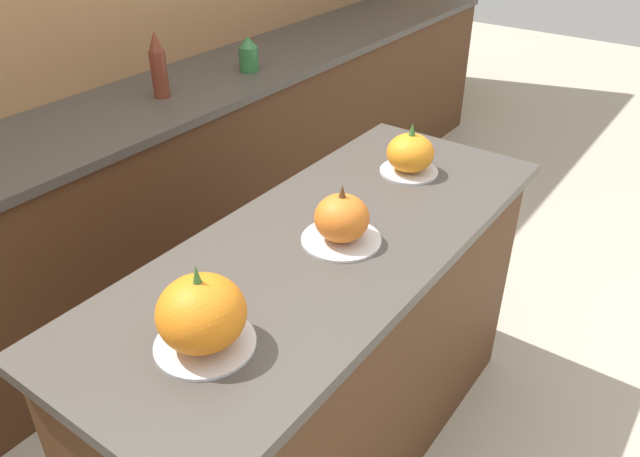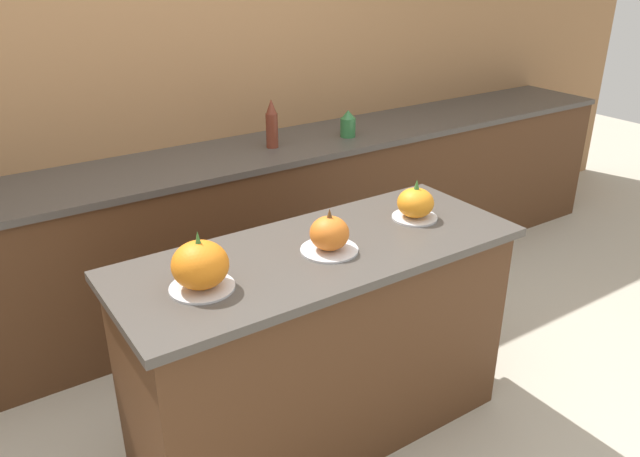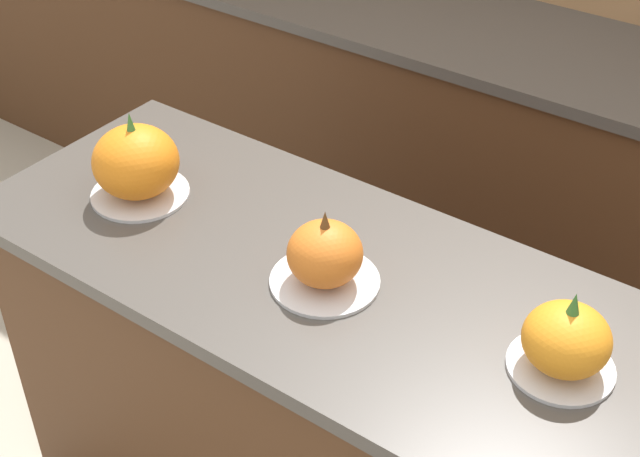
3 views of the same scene
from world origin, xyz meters
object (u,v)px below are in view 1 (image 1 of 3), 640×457
pumpkin_cake_right (410,154)px  bottle_short (249,55)px  pumpkin_cake_left (202,315)px  pumpkin_cake_center (342,220)px  bottle_tall (158,66)px

pumpkin_cake_right → bottle_short: bearing=67.8°
bottle_short → pumpkin_cake_right: bearing=-112.2°
pumpkin_cake_left → pumpkin_cake_center: pumpkin_cake_left is taller
pumpkin_cake_left → bottle_short: pumpkin_cake_left is taller
pumpkin_cake_left → bottle_tall: size_ratio=0.82×
pumpkin_cake_center → pumpkin_cake_right: bearing=6.4°
pumpkin_cake_left → bottle_short: size_ratio=1.41×
pumpkin_cake_left → pumpkin_cake_right: pumpkin_cake_left is taller
pumpkin_cake_center → bottle_tall: bearing=69.7°
bottle_short → bottle_tall: bearing=172.5°
pumpkin_cake_left → bottle_tall: bottle_tall is taller
bottle_tall → bottle_short: bottle_tall is taller
pumpkin_cake_left → pumpkin_cake_center: 0.51m
pumpkin_cake_center → pumpkin_cake_right: size_ratio=1.15×
pumpkin_cake_center → pumpkin_cake_right: same height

